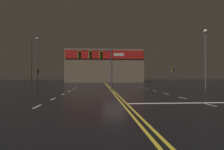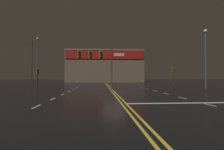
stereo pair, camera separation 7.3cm
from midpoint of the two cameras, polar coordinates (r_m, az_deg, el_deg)
The scene contains 9 objects.
ground_plane at distance 19.70m, azimuth 0.74°, elevation -5.72°, with size 200.00×200.00×0.00m, color black.
road_markings at distance 18.20m, azimuth 4.47°, elevation -6.13°, with size 15.72×60.00×0.01m.
traffic_signal_median at distance 21.88m, azimuth -5.39°, elevation 5.70°, with size 4.75×0.36×5.31m.
traffic_signal_corner_northwest at distance 32.05m, azimuth -23.08°, elevation 0.52°, with size 0.42×0.36×3.23m.
traffic_signal_corner_northeast at distance 34.56m, azimuth 19.43°, elevation 0.82°, with size 0.42×0.36×3.54m.
streetlight_near_left at distance 29.45m, azimuth 28.31°, elevation 7.10°, with size 0.56×0.56×8.80m.
streetlight_median_approach at distance 40.08m, azimuth -23.09°, elevation 6.03°, with size 0.56×0.56×10.06m.
building_backdrop at distance 59.62m, azimuth -2.36°, elevation 2.81°, with size 25.00×10.23×10.61m.
utility_pole_row at distance 54.40m, azimuth -5.83°, elevation 3.71°, with size 45.55×0.26×12.68m.
Camera 2 is at (-1.55, -19.57, 1.75)m, focal length 28.00 mm.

